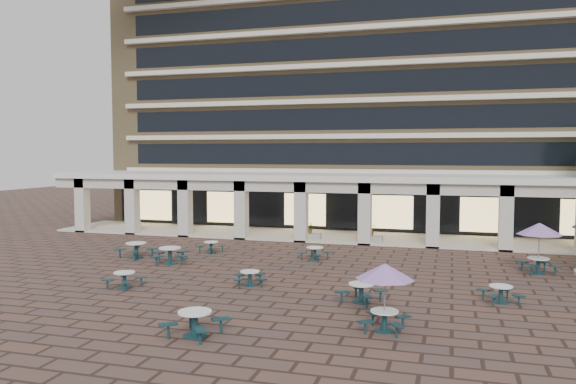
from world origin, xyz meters
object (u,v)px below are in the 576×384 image
(picnic_table_0, at_px, (124,278))
(planter_left, at_px, (310,234))
(picnic_table_2, at_px, (195,321))
(planter_right, at_px, (371,236))

(picnic_table_0, bearing_deg, planter_left, 82.06)
(picnic_table_0, distance_m, planter_left, 15.66)
(picnic_table_2, bearing_deg, planter_right, 90.85)
(picnic_table_0, relative_size, picnic_table_2, 0.84)
(picnic_table_2, xyz_separation_m, planter_right, (2.86, 20.04, 0.02))
(picnic_table_2, height_order, planter_right, planter_right)
(picnic_table_2, bearing_deg, planter_left, 102.47)
(planter_left, xyz_separation_m, planter_right, (4.09, 0.00, 0.03))
(planter_left, bearing_deg, picnic_table_0, -107.03)
(planter_right, bearing_deg, planter_left, 180.00)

